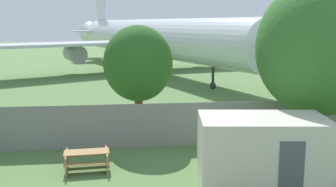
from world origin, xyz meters
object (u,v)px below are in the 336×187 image
object	(u,v)px
tree_behind_benches	(319,48)
tree_near_hangar	(138,64)
picnic_bench_near_cabin	(87,158)
airplane	(150,38)
portable_cabin	(262,150)

from	to	relation	value
tree_behind_benches	tree_near_hangar	bearing A→B (deg)	152.86
picnic_bench_near_cabin	tree_behind_benches	bearing A→B (deg)	5.57
airplane	picnic_bench_near_cabin	distance (m)	31.76
airplane	portable_cabin	distance (m)	33.39
airplane	picnic_bench_near_cabin	xyz separation A→B (m)	(-4.65, -31.22, -3.57)
picnic_bench_near_cabin	tree_near_hangar	bearing A→B (deg)	65.08
tree_near_hangar	tree_behind_benches	distance (m)	8.62
picnic_bench_near_cabin	tree_behind_benches	distance (m)	10.80
airplane	picnic_bench_near_cabin	world-z (taller)	airplane
tree_behind_benches	airplane	bearing A→B (deg)	99.82
portable_cabin	tree_near_hangar	distance (m)	8.42
portable_cabin	airplane	bearing A→B (deg)	99.85
tree_near_hangar	picnic_bench_near_cabin	bearing A→B (deg)	-114.92
picnic_bench_near_cabin	airplane	bearing A→B (deg)	81.53
tree_near_hangar	airplane	bearing A→B (deg)	84.82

